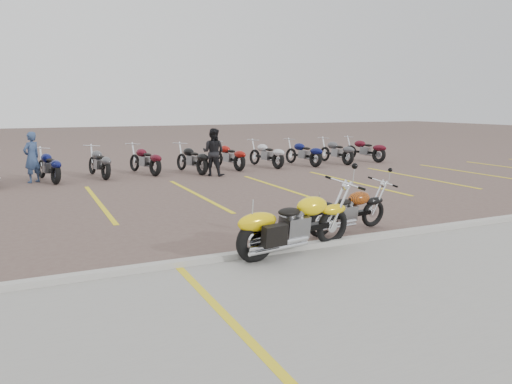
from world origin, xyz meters
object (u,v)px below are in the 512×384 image
at_px(yellow_cruiser, 292,227).
at_px(person_b, 213,152).
at_px(person_a, 32,157).
at_px(flame_cruiser, 345,212).

bearing_deg(yellow_cruiser, person_b, 67.94).
height_order(yellow_cruiser, person_a, person_a).
xyz_separation_m(yellow_cruiser, person_a, (-3.83, 10.51, 0.34)).
xyz_separation_m(yellow_cruiser, person_b, (2.08, 9.53, 0.36)).
distance_m(yellow_cruiser, flame_cruiser, 1.89).
bearing_deg(person_a, flame_cruiser, 79.57).
bearing_deg(person_a, person_b, 130.43).
distance_m(flame_cruiser, person_b, 8.69).
bearing_deg(yellow_cruiser, person_a, 100.27).
bearing_deg(flame_cruiser, yellow_cruiser, -159.62).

